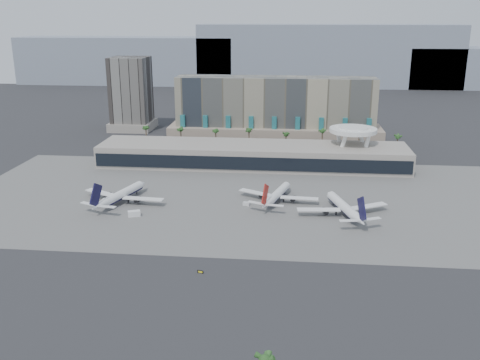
# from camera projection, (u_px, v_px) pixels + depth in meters

# --- Properties ---
(ground) EXTENTS (900.00, 900.00, 0.00)m
(ground) POSITION_uv_depth(u_px,v_px,m) (229.00, 247.00, 194.32)
(ground) COLOR #232326
(ground) RESTS_ON ground
(apron_pad) EXTENTS (260.00, 130.00, 0.06)m
(apron_pad) POSITION_uv_depth(u_px,v_px,m) (243.00, 197.00, 246.59)
(apron_pad) COLOR #5B5B59
(apron_pad) RESTS_ON ground
(mountain_ridge) EXTENTS (680.00, 60.00, 70.00)m
(mountain_ridge) POSITION_uv_depth(u_px,v_px,m) (300.00, 60.00, 629.53)
(mountain_ridge) COLOR gray
(mountain_ridge) RESTS_ON ground
(hotel) EXTENTS (140.00, 30.00, 42.00)m
(hotel) POSITION_uv_depth(u_px,v_px,m) (275.00, 115.00, 354.17)
(hotel) COLOR gray
(hotel) RESTS_ON ground
(office_tower) EXTENTS (30.00, 30.00, 52.00)m
(office_tower) POSITION_uv_depth(u_px,v_px,m) (131.00, 98.00, 386.57)
(office_tower) COLOR black
(office_tower) RESTS_ON ground
(terminal) EXTENTS (170.00, 32.50, 14.50)m
(terminal) POSITION_uv_depth(u_px,v_px,m) (252.00, 154.00, 296.79)
(terminal) COLOR gray
(terminal) RESTS_ON ground
(saucer_structure) EXTENTS (26.00, 26.00, 21.89)m
(saucer_structure) POSITION_uv_depth(u_px,v_px,m) (353.00, 133.00, 293.91)
(saucer_structure) COLOR white
(saucer_structure) RESTS_ON ground
(palm_row) EXTENTS (157.80, 2.80, 13.10)m
(palm_row) POSITION_uv_depth(u_px,v_px,m) (268.00, 134.00, 328.36)
(palm_row) COLOR brown
(palm_row) RESTS_ON ground
(airliner_left) EXTENTS (39.19, 40.60, 14.41)m
(airliner_left) POSITION_uv_depth(u_px,v_px,m) (121.00, 195.00, 238.80)
(airliner_left) COLOR white
(airliner_left) RESTS_ON ground
(airliner_centre) EXTENTS (36.45, 37.77, 13.38)m
(airliner_centre) POSITION_uv_depth(u_px,v_px,m) (277.00, 195.00, 240.05)
(airliner_centre) COLOR white
(airliner_centre) RESTS_ON ground
(airliner_right) EXTENTS (38.81, 40.20, 14.28)m
(airliner_right) POSITION_uv_depth(u_px,v_px,m) (344.00, 207.00, 223.75)
(airliner_right) COLOR white
(airliner_right) RESTS_ON ground
(service_vehicle_a) EXTENTS (5.55, 4.20, 2.44)m
(service_vehicle_a) POSITION_uv_depth(u_px,v_px,m) (134.00, 214.00, 223.09)
(service_vehicle_a) COLOR white
(service_vehicle_a) RESTS_ON ground
(service_vehicle_b) EXTENTS (3.46, 2.66, 1.57)m
(service_vehicle_b) POSITION_uv_depth(u_px,v_px,m) (247.00, 204.00, 235.94)
(service_vehicle_b) COLOR silver
(service_vehicle_b) RESTS_ON ground
(taxiway_sign) EXTENTS (2.03, 0.82, 0.92)m
(taxiway_sign) POSITION_uv_depth(u_px,v_px,m) (200.00, 272.00, 174.31)
(taxiway_sign) COLOR black
(taxiway_sign) RESTS_ON ground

